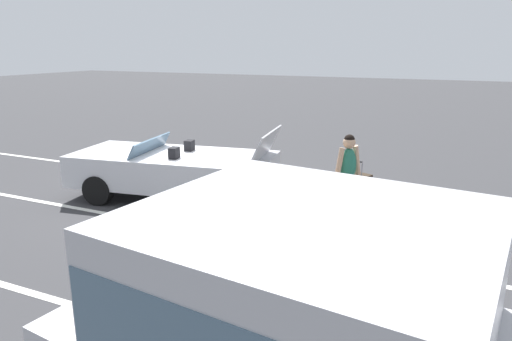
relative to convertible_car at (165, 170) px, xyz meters
name	(u,v)px	position (x,y,z in m)	size (l,w,h in m)	color
ground_plane	(175,197)	(-0.20, -0.03, -0.59)	(80.00, 80.00, 0.00)	#333335
lot_line_near	(207,181)	(-0.20, -1.37, -0.59)	(18.00, 0.12, 0.01)	silver
lot_line_mid	(133,219)	(-0.20, 1.33, -0.59)	(18.00, 0.12, 0.01)	silver
lot_line_far	(2,285)	(-0.20, 4.03, -0.59)	(18.00, 0.12, 0.01)	silver
convertible_car	(165,170)	(0.00, 0.00, 0.00)	(4.38, 2.36, 1.52)	silver
suitcase_large_black	(357,192)	(-3.83, -0.79, -0.22)	(0.55, 0.43, 1.01)	#2D2319
suitcase_medium_bright	(327,223)	(-3.72, 0.86, -0.28)	(0.42, 0.47, 0.83)	orange
duffel_bag	(391,221)	(-4.58, -0.09, -0.43)	(0.68, 0.65, 0.34)	#991E8C
traveler_person	(347,176)	(-3.85, 0.15, 0.34)	(0.39, 0.56, 1.65)	black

